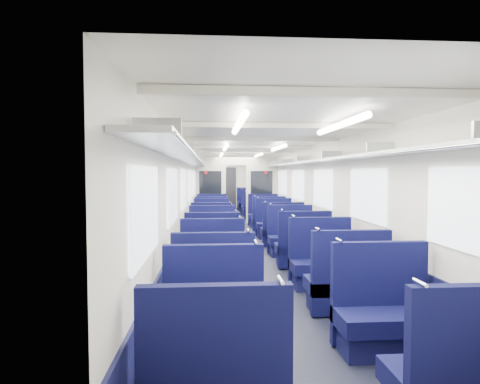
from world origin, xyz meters
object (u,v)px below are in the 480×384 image
at_px(seat_25, 250,205).
at_px(seat_26, 212,203).
at_px(seat_6, 213,268).
at_px(seat_3, 384,317).
at_px(seat_11, 291,239).
at_px(seat_14, 212,226).
at_px(seat_20, 212,211).
at_px(seat_15, 274,225).
at_px(end_door, 228,188).
at_px(seat_17, 268,221).
at_px(seat_5, 347,286).
at_px(seat_18, 212,217).
at_px(seat_2, 214,323).
at_px(seat_4, 213,291).
at_px(seat_8, 212,252).
at_px(seat_27, 248,203).
at_px(seat_12, 212,232).
at_px(seat_7, 322,265).
at_px(seat_22, 212,208).
at_px(seat_19, 263,216).
at_px(seat_23, 253,208).
at_px(bulkhead, 236,188).
at_px(seat_21, 256,210).
at_px(seat_9, 303,249).
at_px(seat_10, 212,240).
at_px(seat_24, 212,206).
at_px(seat_13, 282,232).
at_px(seat_16, 212,221).

height_order(seat_25, seat_26, same).
xyz_separation_m(seat_6, seat_25, (1.66, 11.26, 0.00)).
xyz_separation_m(seat_3, seat_11, (0.00, 4.60, 0.00)).
height_order(seat_14, seat_20, same).
bearing_deg(seat_15, seat_6, -109.41).
xyz_separation_m(seat_20, seat_26, (0.00, 3.43, 0.00)).
height_order(end_door, seat_17, end_door).
bearing_deg(seat_5, seat_26, 96.99).
bearing_deg(seat_18, seat_2, -90.00).
height_order(seat_4, seat_26, same).
height_order(seat_4, seat_8, same).
height_order(seat_3, seat_6, same).
height_order(end_door, seat_27, end_door).
xyz_separation_m(seat_5, seat_12, (-1.66, 4.61, 0.00)).
xyz_separation_m(seat_6, seat_27, (1.66, 12.52, 0.00)).
height_order(seat_25, seat_27, same).
xyz_separation_m(seat_11, seat_26, (-1.66, 10.01, 0.00)).
distance_m(seat_4, seat_14, 5.89).
xyz_separation_m(seat_6, seat_7, (1.66, 0.06, 0.00)).
bearing_deg(seat_22, seat_27, 54.72).
height_order(seat_8, seat_22, same).
xyz_separation_m(seat_19, seat_22, (-1.66, 3.25, 0.00)).
distance_m(seat_14, seat_23, 5.68).
bearing_deg(seat_6, bulkhead, 83.93).
distance_m(seat_6, seat_21, 9.10).
xyz_separation_m(seat_9, seat_18, (-1.66, 5.64, 0.00)).
distance_m(seat_4, seat_12, 4.67).
bearing_deg(seat_8, seat_3, -63.68).
relative_size(seat_6, seat_10, 1.00).
height_order(seat_20, seat_21, same).
bearing_deg(seat_15, seat_4, -105.85).
relative_size(seat_17, seat_24, 1.00).
distance_m(seat_14, seat_21, 4.51).
distance_m(seat_4, seat_18, 8.10).
xyz_separation_m(seat_23, seat_24, (-1.66, 1.07, 0.00)).
xyz_separation_m(end_door, seat_2, (-0.83, -16.05, -0.67)).
height_order(seat_13, seat_21, same).
height_order(seat_17, seat_19, same).
distance_m(seat_2, seat_10, 4.62).
height_order(seat_17, seat_25, same).
xyz_separation_m(seat_14, seat_27, (1.66, 7.77, 0.00)).
bearing_deg(seat_20, seat_19, -51.67).
height_order(seat_16, seat_18, same).
xyz_separation_m(seat_2, seat_25, (1.66, 13.44, 0.00)).
relative_size(seat_6, seat_21, 1.00).
bearing_deg(seat_10, seat_26, 90.00).
relative_size(seat_10, seat_19, 1.00).
height_order(seat_9, seat_17, same).
height_order(seat_3, seat_27, same).
bearing_deg(seat_21, seat_11, -90.00).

